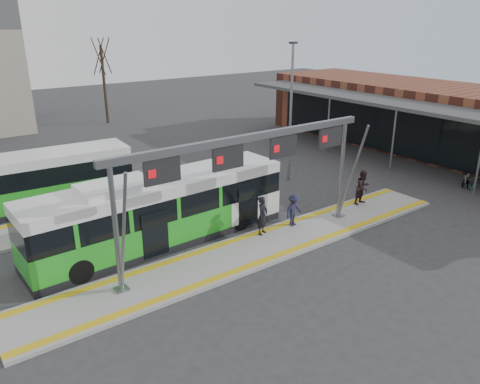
# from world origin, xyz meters

# --- Properties ---
(ground) EXTENTS (120.00, 120.00, 0.00)m
(ground) POSITION_xyz_m (0.00, 0.00, 0.00)
(ground) COLOR #2D2D30
(ground) RESTS_ON ground
(platform_main) EXTENTS (22.00, 3.00, 0.15)m
(platform_main) POSITION_xyz_m (0.00, 0.00, 0.07)
(platform_main) COLOR gray
(platform_main) RESTS_ON ground
(platform_second) EXTENTS (20.00, 3.00, 0.15)m
(platform_second) POSITION_xyz_m (-4.00, 8.00, 0.07)
(platform_second) COLOR gray
(platform_second) RESTS_ON ground
(tactile_main) EXTENTS (22.00, 2.65, 0.02)m
(tactile_main) POSITION_xyz_m (0.00, 0.00, 0.16)
(tactile_main) COLOR gold
(tactile_main) RESTS_ON platform_main
(tactile_second) EXTENTS (20.00, 0.35, 0.02)m
(tactile_second) POSITION_xyz_m (-4.00, 9.15, 0.16)
(tactile_second) COLOR gold
(tactile_second) RESTS_ON platform_second
(gantry) EXTENTS (13.00, 1.68, 5.20)m
(gantry) POSITION_xyz_m (-0.35, 0.25, 4.30)
(gantry) COLOR slate
(gantry) RESTS_ON platform_main
(station_building) EXTENTS (11.50, 32.00, 5.00)m
(station_building) POSITION_xyz_m (21.83, 4.00, 2.53)
(station_building) COLOR brown
(station_building) RESTS_ON ground
(hero_bus) EXTENTS (12.43, 3.04, 3.40)m
(hero_bus) POSITION_xyz_m (-3.24, 3.28, 1.55)
(hero_bus) COLOR black
(hero_bus) RESTS_ON ground
(bg_bus_green) EXTENTS (12.26, 3.33, 3.03)m
(bg_bus_green) POSITION_xyz_m (-7.72, 11.27, 1.50)
(bg_bus_green) COLOR black
(bg_bus_green) RESTS_ON ground
(passenger_a) EXTENTS (0.82, 0.71, 1.89)m
(passenger_a) POSITION_xyz_m (0.94, 0.98, 1.10)
(passenger_a) COLOR black
(passenger_a) RESTS_ON platform_main
(passenger_b) EXTENTS (0.98, 0.78, 1.93)m
(passenger_b) POSITION_xyz_m (7.87, 0.73, 1.11)
(passenger_b) COLOR black
(passenger_b) RESTS_ON platform_main
(passenger_c) EXTENTS (1.13, 0.76, 1.64)m
(passenger_c) POSITION_xyz_m (2.79, 0.82, 0.97)
(passenger_c) COLOR #1F2038
(passenger_c) RESTS_ON platform_main
(bicycle_c) EXTENTS (1.78, 0.98, 0.89)m
(bicycle_c) POSITION_xyz_m (15.88, -1.61, 0.44)
(bicycle_c) COLOR gray
(bicycle_c) RESTS_ON ground
(bicycle_d) EXTENTS (1.57, 0.76, 0.91)m
(bicycle_d) POSITION_xyz_m (15.73, -0.95, 0.46)
(bicycle_d) COLOR gray
(bicycle_d) RESTS_ON ground
(tree_mid) EXTENTS (1.40, 1.40, 8.49)m
(tree_mid) POSITION_xyz_m (4.96, 30.70, 6.44)
(tree_mid) COLOR #382B21
(tree_mid) RESTS_ON ground
(lamp_east) EXTENTS (0.50, 0.25, 8.58)m
(lamp_east) POSITION_xyz_m (7.64, 6.57, 4.54)
(lamp_east) COLOR slate
(lamp_east) RESTS_ON ground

